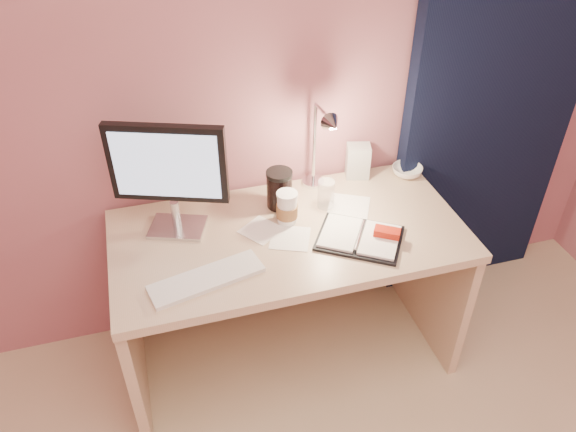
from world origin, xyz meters
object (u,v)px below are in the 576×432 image
object	(u,v)px
desk	(284,262)
dark_jar	(279,191)
monitor	(169,170)
lotion_bottle	(290,204)
coffee_cup	(287,208)
bowl	(407,171)
planner	(362,237)
desk_lamp	(321,144)
clear_cup	(326,194)
keyboard	(207,279)
product_box	(358,161)

from	to	relation	value
desk	dark_jar	bearing A→B (deg)	84.01
monitor	lotion_bottle	xyz separation A→B (m)	(0.46, -0.03, -0.23)
coffee_cup	bowl	distance (m)	0.65
dark_jar	desk	bearing A→B (deg)	-95.99
planner	desk_lamp	size ratio (longest dim) A/B	0.96
bowl	lotion_bottle	distance (m)	0.61
clear_cup	bowl	bearing A→B (deg)	15.92
keyboard	product_box	bearing A→B (deg)	19.68
keyboard	clear_cup	distance (m)	0.64
product_box	desk_lamp	xyz separation A→B (m)	(-0.22, -0.11, 0.18)
desk	clear_cup	xyz separation A→B (m)	(0.20, 0.05, 0.29)
keyboard	product_box	size ratio (longest dim) A/B	2.68
desk	monitor	size ratio (longest dim) A/B	2.98
keyboard	planner	xyz separation A→B (m)	(0.62, 0.06, 0.00)
planner	coffee_cup	size ratio (longest dim) A/B	2.85
monitor	bowl	bearing A→B (deg)	26.44
clear_cup	dark_jar	world-z (taller)	dark_jar
desk	desk_lamp	xyz separation A→B (m)	(0.19, 0.12, 0.49)
desk	lotion_bottle	world-z (taller)	lotion_bottle
bowl	dark_jar	size ratio (longest dim) A/B	0.91
monitor	lotion_bottle	size ratio (longest dim) A/B	4.86
dark_jar	coffee_cup	bearing A→B (deg)	-90.16
planner	product_box	world-z (taller)	product_box
desk	product_box	world-z (taller)	product_box
monitor	dark_jar	world-z (taller)	monitor
product_box	monitor	bearing A→B (deg)	-153.21
desk	keyboard	size ratio (longest dim) A/B	3.38
dark_jar	desk_lamp	bearing A→B (deg)	4.09
desk	coffee_cup	bearing A→B (deg)	-25.71
lotion_bottle	dark_jar	distance (m)	0.08
keyboard	lotion_bottle	world-z (taller)	lotion_bottle
product_box	planner	bearing A→B (deg)	-93.74
dark_jar	product_box	world-z (taller)	product_box
monitor	product_box	bearing A→B (deg)	31.95
coffee_cup	keyboard	bearing A→B (deg)	-145.80
lotion_bottle	monitor	bearing A→B (deg)	176.48
bowl	keyboard	bearing A→B (deg)	-156.37
monitor	desk_lamp	distance (m)	0.61
lotion_bottle	desk_lamp	xyz separation A→B (m)	(0.15, 0.08, 0.21)
coffee_cup	desk_lamp	size ratio (longest dim) A/B	0.34
lotion_bottle	planner	bearing A→B (deg)	-46.88
desk	bowl	distance (m)	0.70
keyboard	dark_jar	bearing A→B (deg)	31.74
keyboard	lotion_bottle	bearing A→B (deg)	23.75
bowl	product_box	xyz separation A→B (m)	(-0.22, 0.06, 0.06)
keyboard	bowl	bearing A→B (deg)	10.70
product_box	clear_cup	bearing A→B (deg)	-124.04
desk	product_box	distance (m)	0.56
keyboard	product_box	xyz separation A→B (m)	(0.77, 0.49, 0.07)
dark_jar	clear_cup	bearing A→B (deg)	-17.43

